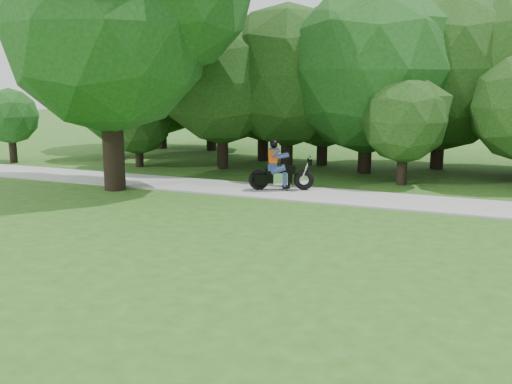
% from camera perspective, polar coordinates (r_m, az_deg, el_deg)
% --- Properties ---
extents(ground, '(100.00, 100.00, 0.00)m').
position_cam_1_polar(ground, '(9.16, 17.23, -11.70)').
color(ground, '#2F4D16').
rests_on(ground, ground).
extents(walkway, '(60.00, 2.20, 0.06)m').
position_cam_1_polar(walkway, '(16.82, 19.90, -1.37)').
color(walkway, '#9E9E99').
rests_on(walkway, ground).
extents(tree_line, '(40.59, 12.03, 7.13)m').
position_cam_1_polar(tree_line, '(23.00, 23.27, 10.53)').
color(tree_line, black).
rests_on(tree_line, ground).
extents(big_tree_west, '(8.64, 6.56, 9.96)m').
position_cam_1_polar(big_tree_west, '(19.08, -14.17, 17.67)').
color(big_tree_west, black).
rests_on(big_tree_west, ground).
extents(touring_motorcycle, '(1.99, 1.18, 1.59)m').
position_cam_1_polar(touring_motorcycle, '(17.96, 2.14, 2.02)').
color(touring_motorcycle, black).
rests_on(touring_motorcycle, walkway).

